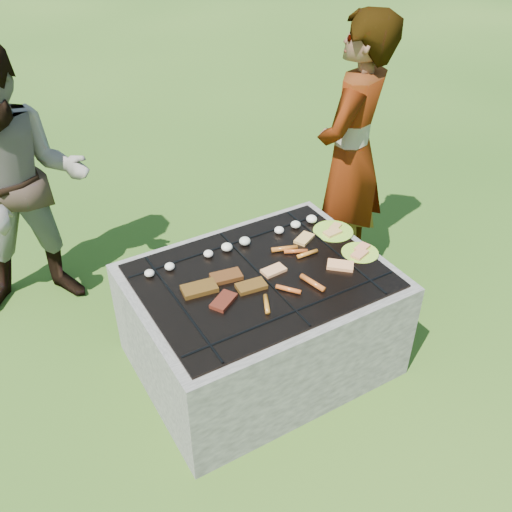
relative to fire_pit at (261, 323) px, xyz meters
The scene contains 10 objects.
lawn 0.28m from the fire_pit, ahead, with size 60.00×60.00×0.00m, color #1E4511.
fire_pit is the anchor object (origin of this frame).
mushrooms 0.45m from the fire_pit, 75.41° to the left, with size 1.06×0.06×0.04m.
pork_slabs 0.41m from the fire_pit, behind, with size 0.40×0.29×0.03m.
sausages 0.38m from the fire_pit, 23.77° to the right, with size 0.50×0.44×0.03m.
bread_on_grate 0.44m from the fire_pit, ahead, with size 0.46×0.43×0.02m.
plate_far 0.66m from the fire_pit, 13.93° to the left, with size 0.24×0.24×0.03m.
plate_near 0.66m from the fire_pit, 10.25° to the right, with size 0.23×0.23×0.03m.
cook 1.18m from the fire_pit, 27.10° to the left, with size 0.62×0.41×1.71m, color #A39A88.
bystander 1.56m from the fire_pit, 127.57° to the left, with size 0.79×0.62×1.63m, color gray.
Camera 1 is at (-1.19, -1.96, 2.39)m, focal length 40.00 mm.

